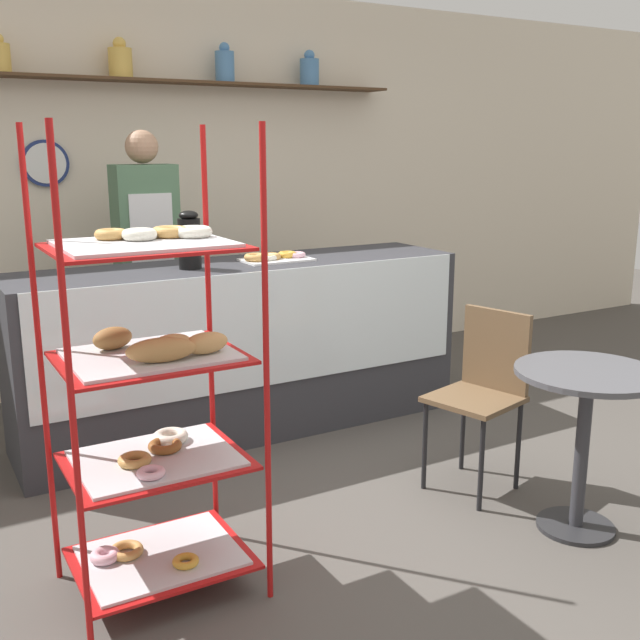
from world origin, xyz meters
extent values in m
plane|color=#4C4742|center=(0.00, 0.00, 0.00)|extent=(14.00, 14.00, 0.00)
cube|color=beige|center=(0.00, 2.61, 1.35)|extent=(10.00, 0.06, 2.70)
cube|color=#4C331E|center=(0.00, 2.46, 2.06)|extent=(3.29, 0.24, 0.02)
cylinder|color=gold|center=(-0.33, 2.46, 2.16)|extent=(0.15, 0.15, 0.18)
sphere|color=gold|center=(-0.33, 2.46, 2.27)|extent=(0.08, 0.08, 0.08)
cylinder|color=#4C7FB2|center=(0.39, 2.46, 2.17)|extent=(0.13, 0.13, 0.20)
sphere|color=#4C7FB2|center=(0.39, 2.46, 2.29)|extent=(0.07, 0.07, 0.07)
cylinder|color=#4C7FB2|center=(1.04, 2.46, 2.16)|extent=(0.14, 0.14, 0.19)
sphere|color=#4C7FB2|center=(1.04, 2.46, 2.28)|extent=(0.08, 0.08, 0.08)
cylinder|color=navy|center=(-0.82, 2.56, 1.54)|extent=(0.29, 0.03, 0.29)
cylinder|color=white|center=(-0.82, 2.54, 1.54)|extent=(0.25, 0.00, 0.25)
cube|color=#333338|center=(0.00, 1.38, 0.50)|extent=(2.60, 0.63, 1.00)
cube|color=silver|center=(0.00, 1.06, 0.68)|extent=(2.50, 0.01, 0.64)
cylinder|color=#B71414|center=(-1.29, -0.23, 0.87)|extent=(0.02, 0.02, 1.73)
cylinder|color=#B71414|center=(-0.63, -0.23, 0.87)|extent=(0.02, 0.02, 1.73)
cylinder|color=#B71414|center=(-1.29, 0.30, 0.87)|extent=(0.02, 0.02, 1.73)
cylinder|color=#B71414|center=(-0.63, 0.30, 0.87)|extent=(0.02, 0.02, 1.73)
cube|color=#B71414|center=(-0.96, 0.03, 0.12)|extent=(0.64, 0.51, 0.01)
cube|color=silver|center=(-0.96, 0.03, 0.13)|extent=(0.56, 0.45, 0.01)
torus|color=gold|center=(-0.90, -0.09, 0.15)|extent=(0.10, 0.10, 0.03)
torus|color=tan|center=(-1.07, 0.09, 0.16)|extent=(0.13, 0.13, 0.03)
torus|color=#EAB2C1|center=(-1.16, 0.09, 0.16)|extent=(0.11, 0.11, 0.04)
cube|color=#B71414|center=(-0.96, 0.03, 0.52)|extent=(0.64, 0.51, 0.01)
cube|color=silver|center=(-0.96, 0.03, 0.53)|extent=(0.56, 0.45, 0.01)
torus|color=brown|center=(-0.91, 0.07, 0.55)|extent=(0.13, 0.13, 0.03)
torus|color=silver|center=(-0.86, 0.14, 0.56)|extent=(0.14, 0.14, 0.04)
torus|color=tan|center=(-1.04, 0.01, 0.55)|extent=(0.12, 0.12, 0.03)
torus|color=#EAB2C1|center=(-1.03, -0.12, 0.55)|extent=(0.10, 0.10, 0.03)
cube|color=#B71414|center=(-0.96, 0.03, 0.92)|extent=(0.64, 0.51, 0.01)
cube|color=silver|center=(-0.96, 0.03, 0.93)|extent=(0.56, 0.45, 0.01)
ellipsoid|color=olive|center=(-1.06, 0.15, 0.98)|extent=(0.17, 0.13, 0.08)
ellipsoid|color=tan|center=(-0.92, -0.08, 0.98)|extent=(0.19, 0.12, 0.09)
ellipsoid|color=#B27F47|center=(-0.96, -0.10, 0.98)|extent=(0.25, 0.12, 0.09)
ellipsoid|color=tan|center=(-0.79, -0.08, 0.97)|extent=(0.18, 0.11, 0.08)
cube|color=#B71414|center=(-0.96, 0.03, 1.31)|extent=(0.64, 0.51, 0.01)
cube|color=silver|center=(-0.96, 0.03, 1.33)|extent=(0.56, 0.45, 0.01)
torus|color=silver|center=(-0.77, 0.07, 1.35)|extent=(0.14, 0.14, 0.04)
torus|color=tan|center=(-0.84, 0.11, 1.35)|extent=(0.13, 0.13, 0.04)
torus|color=silver|center=(-0.96, 0.08, 1.35)|extent=(0.12, 0.12, 0.04)
torus|color=tan|center=(-1.04, 0.15, 1.35)|extent=(0.11, 0.11, 0.04)
cube|color=#282833|center=(-0.37, 1.96, 0.45)|extent=(0.22, 0.19, 0.91)
cube|color=#4C7051|center=(-0.37, 1.96, 1.22)|extent=(0.37, 0.22, 0.63)
cube|color=silver|center=(-0.37, 1.84, 1.11)|extent=(0.26, 0.01, 0.53)
sphere|color=tan|center=(-0.37, 1.96, 1.64)|extent=(0.20, 0.20, 0.20)
cylinder|color=#262628|center=(0.77, -0.45, 0.01)|extent=(0.34, 0.34, 0.02)
cylinder|color=#333338|center=(0.77, -0.45, 0.36)|extent=(0.06, 0.06, 0.69)
cylinder|color=#4C4C51|center=(0.77, -0.45, 0.72)|extent=(0.61, 0.61, 0.02)
cylinder|color=black|center=(0.43, 0.20, 0.23)|extent=(0.02, 0.02, 0.45)
cylinder|color=black|center=(0.51, -0.11, 0.23)|extent=(0.02, 0.02, 0.45)
cylinder|color=black|center=(0.74, 0.29, 0.23)|extent=(0.02, 0.02, 0.45)
cylinder|color=black|center=(0.83, -0.02, 0.23)|extent=(0.02, 0.02, 0.45)
cube|color=brown|center=(0.63, 0.09, 0.46)|extent=(0.47, 0.47, 0.03)
cube|color=brown|center=(0.80, 0.14, 0.68)|extent=(0.12, 0.36, 0.40)
cylinder|color=black|center=(-0.32, 1.34, 1.13)|extent=(0.12, 0.12, 0.27)
ellipsoid|color=black|center=(-0.32, 1.34, 1.29)|extent=(0.10, 0.10, 0.05)
cube|color=white|center=(0.21, 1.35, 1.00)|extent=(0.40, 0.24, 0.01)
torus|color=tan|center=(0.08, 1.35, 1.03)|extent=(0.14, 0.14, 0.04)
torus|color=gold|center=(0.29, 1.37, 1.03)|extent=(0.11, 0.11, 0.03)
torus|color=#EAB2C1|center=(0.34, 1.36, 1.02)|extent=(0.11, 0.11, 0.03)
torus|color=tan|center=(0.18, 1.36, 1.03)|extent=(0.11, 0.11, 0.03)
torus|color=silver|center=(0.14, 1.35, 1.03)|extent=(0.13, 0.13, 0.03)
camera|label=1|loc=(-1.71, -2.50, 1.66)|focal=42.00mm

